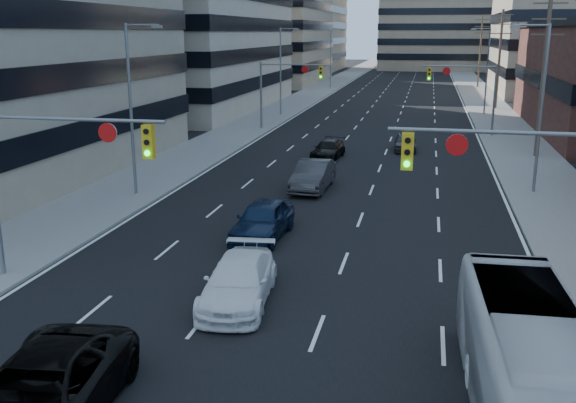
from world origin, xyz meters
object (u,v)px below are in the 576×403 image
Objects in this scene: black_pickup at (41,394)px; white_van at (239,281)px; transit_bus at (536,381)px; sedan_blue at (263,220)px.

black_pickup reaches higher than white_van.
transit_bus is 2.11× the size of sedan_blue.
transit_bus is (10.55, 1.85, 0.57)m from black_pickup.
white_van is at bearing 142.72° from transit_bus.
black_pickup is at bearing -92.71° from sedan_blue.
black_pickup is 14.32m from sedan_blue.
transit_bus is (8.25, -5.69, 0.67)m from white_van.
black_pickup is 1.26× the size of sedan_blue.
black_pickup is at bearing -112.38° from white_van.
transit_bus is at bearing 3.45° from black_pickup.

